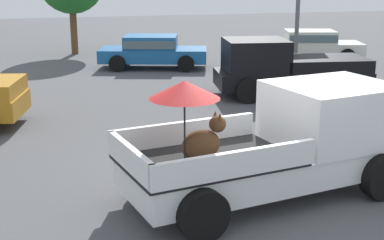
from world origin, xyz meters
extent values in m
plane|color=#4C4C4F|center=(0.00, 0.00, 0.00)|extent=(80.00, 80.00, 0.00)
cylinder|color=black|center=(1.53, 1.29, 0.40)|extent=(0.84, 0.43, 0.80)
cylinder|color=black|center=(1.90, -0.63, 0.40)|extent=(0.84, 0.43, 0.80)
cylinder|color=black|center=(-1.90, 0.63, 0.40)|extent=(0.84, 0.43, 0.80)
cylinder|color=black|center=(-1.53, -1.29, 0.40)|extent=(0.84, 0.43, 0.80)
cube|color=white|center=(0.00, 0.00, 0.57)|extent=(5.25, 2.71, 0.50)
cube|color=white|center=(1.37, 0.26, 1.36)|extent=(2.41, 2.22, 1.08)
cube|color=#4C606B|center=(2.36, 0.45, 1.56)|extent=(0.38, 1.70, 0.64)
cube|color=black|center=(-1.13, -0.22, 0.85)|extent=(3.10, 2.33, 0.06)
cube|color=white|center=(-1.30, 0.69, 1.08)|extent=(2.77, 0.63, 0.40)
cube|color=white|center=(-0.96, -1.12, 1.08)|extent=(2.77, 0.63, 0.40)
cube|color=white|center=(-2.46, -0.47, 1.08)|extent=(0.44, 1.83, 0.40)
ellipsoid|color=#472D19|center=(-1.28, -0.29, 1.14)|extent=(0.73, 0.44, 0.52)
sphere|color=#472D19|center=(-0.98, -0.24, 1.46)|extent=(0.33, 0.33, 0.28)
cone|color=#472D19|center=(-1.00, -0.16, 1.60)|extent=(0.11, 0.11, 0.12)
cone|color=#472D19|center=(-0.97, -0.31, 1.60)|extent=(0.11, 0.11, 0.12)
cylinder|color=black|center=(-1.58, -0.40, 1.44)|extent=(0.04, 0.04, 1.12)
cone|color=red|center=(-1.58, -0.40, 2.10)|extent=(1.29, 1.29, 0.28)
cylinder|color=black|center=(-4.81, 6.97, 0.38)|extent=(0.80, 0.42, 0.76)
cylinder|color=black|center=(2.23, 6.68, 0.38)|extent=(0.79, 0.37, 0.76)
cylinder|color=black|center=(2.51, 8.56, 0.38)|extent=(0.79, 0.37, 0.76)
cylinder|color=black|center=(5.39, 6.20, 0.38)|extent=(0.79, 0.37, 0.76)
cylinder|color=black|center=(5.67, 8.08, 0.38)|extent=(0.79, 0.37, 0.76)
cube|color=black|center=(3.95, 7.38, 0.55)|extent=(5.02, 2.50, 0.50)
cube|color=black|center=(2.76, 7.56, 1.30)|extent=(2.15, 2.06, 1.00)
cube|color=black|center=(4.94, 7.23, 1.00)|extent=(2.94, 2.18, 0.40)
cylinder|color=black|center=(2.23, 13.93, 0.33)|extent=(0.70, 0.40, 0.66)
cylinder|color=black|center=(1.73, 12.25, 0.33)|extent=(0.70, 0.40, 0.66)
cylinder|color=black|center=(-0.36, 14.70, 0.33)|extent=(0.70, 0.40, 0.66)
cylinder|color=black|center=(-0.86, 13.02, 0.33)|extent=(0.70, 0.40, 0.66)
cube|color=#195999|center=(0.69, 13.47, 0.55)|extent=(4.62, 2.91, 0.52)
cube|color=#195999|center=(0.59, 13.50, 1.05)|extent=(2.47, 2.13, 0.56)
cube|color=#4C606B|center=(0.59, 13.50, 1.05)|extent=(2.43, 2.19, 0.32)
cylinder|color=black|center=(9.36, 14.02, 0.33)|extent=(0.70, 0.40, 0.66)
cylinder|color=black|center=(8.87, 12.33, 0.33)|extent=(0.70, 0.40, 0.66)
cylinder|color=black|center=(6.76, 14.77, 0.33)|extent=(0.70, 0.40, 0.66)
cylinder|color=black|center=(6.27, 13.08, 0.33)|extent=(0.70, 0.40, 0.66)
cube|color=silver|center=(7.81, 13.55, 0.55)|extent=(4.62, 2.89, 0.52)
cube|color=silver|center=(7.72, 13.58, 1.05)|extent=(2.46, 2.12, 0.56)
cube|color=#4C606B|center=(7.72, 13.58, 1.05)|extent=(2.43, 2.18, 0.32)
cylinder|color=#59595B|center=(5.76, 10.90, 1.84)|extent=(0.16, 0.16, 3.68)
cylinder|color=brown|center=(-2.17, 18.38, 1.18)|extent=(0.32, 0.32, 2.36)
camera|label=1|loc=(-3.62, -8.38, 3.86)|focal=51.31mm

